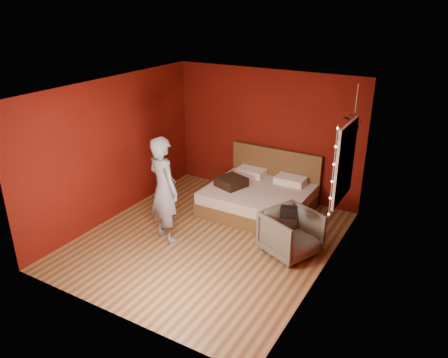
{
  "coord_description": "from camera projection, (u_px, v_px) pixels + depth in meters",
  "views": [
    {
      "loc": [
        3.52,
        -5.52,
        3.9
      ],
      "look_at": [
        0.09,
        0.4,
        1.0
      ],
      "focal_mm": 35.0,
      "sensor_mm": 36.0,
      "label": 1
    }
  ],
  "objects": [
    {
      "name": "floor",
      "position": [
        208.0,
        239.0,
        7.54
      ],
      "size": [
        4.5,
        4.5,
        0.0
      ],
      "primitive_type": "plane",
      "color": "olive",
      "rests_on": "ground"
    },
    {
      "name": "hanging_plant",
      "position": [
        354.0,
        124.0,
        7.16
      ],
      "size": [
        0.43,
        0.4,
        0.85
      ],
      "color": "silver",
      "rests_on": "room_walls"
    },
    {
      "name": "window",
      "position": [
        345.0,
        162.0,
        6.77
      ],
      "size": [
        0.05,
        0.97,
        1.27
      ],
      "color": "white",
      "rests_on": "room_walls"
    },
    {
      "name": "armchair",
      "position": [
        291.0,
        233.0,
        7.0
      ],
      "size": [
        1.06,
        1.05,
        0.74
      ],
      "primitive_type": "imported",
      "rotation": [
        0.0,
        0.0,
        1.15
      ],
      "color": "#5A5547",
      "rests_on": "ground"
    },
    {
      "name": "room_walls",
      "position": [
        207.0,
        147.0,
        6.89
      ],
      "size": [
        4.04,
        4.54,
        2.62
      ],
      "color": "maroon",
      "rests_on": "ground"
    },
    {
      "name": "bed",
      "position": [
        260.0,
        197.0,
        8.49
      ],
      "size": [
        1.92,
        1.63,
        1.05
      ],
      "color": "brown",
      "rests_on": "ground"
    },
    {
      "name": "fairy_lights",
      "position": [
        333.0,
        173.0,
        6.36
      ],
      "size": [
        0.04,
        0.04,
        1.45
      ],
      "color": "silver",
      "rests_on": "room_walls"
    },
    {
      "name": "person",
      "position": [
        164.0,
        190.0,
        7.23
      ],
      "size": [
        0.78,
        0.65,
        1.84
      ],
      "primitive_type": "imported",
      "rotation": [
        0.0,
        0.0,
        2.78
      ],
      "color": "slate",
      "rests_on": "ground"
    },
    {
      "name": "throw_pillow",
      "position": [
        231.0,
        182.0,
        8.42
      ],
      "size": [
        0.61,
        0.61,
        0.17
      ],
      "primitive_type": "cube",
      "rotation": [
        0.0,
        0.0,
        -0.32
      ],
      "color": "black",
      "rests_on": "bed"
    },
    {
      "name": "handbag",
      "position": [
        289.0,
        212.0,
        6.68
      ],
      "size": [
        0.28,
        0.19,
        0.18
      ],
      "primitive_type": "cube",
      "rotation": [
        0.0,
        0.0,
        0.29
      ],
      "color": "black",
      "rests_on": "armchair"
    }
  ]
}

